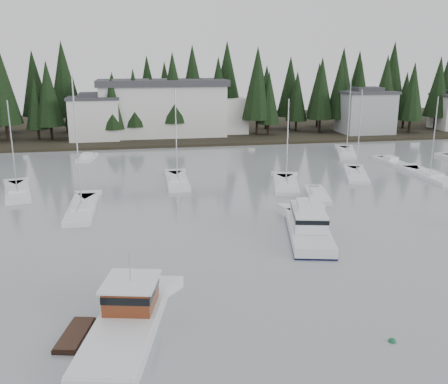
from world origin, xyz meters
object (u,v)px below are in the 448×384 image
object	(u,v)px
lobster_boat_brown	(124,325)
sailboat_3	(82,210)
sailboat_2	(346,154)
sailboat_8	(430,177)
house_east_a	(366,111)
sailboat_1	(177,182)
runabout_3	(87,159)
sailboat_4	(356,176)
sailboat_7	(286,186)
cabin_cruiser_center	(308,228)
runabout_4	(390,162)
runabout_1	(318,196)
harbor_inn	(173,108)
house_west	(95,117)
sailboat_5	(17,193)

from	to	relation	value
lobster_boat_brown	sailboat_3	world-z (taller)	sailboat_3
sailboat_2	sailboat_8	world-z (taller)	sailboat_2
house_east_a	sailboat_1	world-z (taller)	sailboat_1
runabout_3	sailboat_1	bearing A→B (deg)	-135.38
house_east_a	runabout_3	world-z (taller)	house_east_a
sailboat_4	sailboat_7	world-z (taller)	sailboat_4
runabout_3	sailboat_3	bearing A→B (deg)	-167.58
sailboat_4	sailboat_7	xyz separation A→B (m)	(-10.89, -3.37, -0.01)
lobster_boat_brown	cabin_cruiser_center	distance (m)	21.21
sailboat_8	sailboat_7	bearing A→B (deg)	93.83
sailboat_4	cabin_cruiser_center	bearing A→B (deg)	165.47
sailboat_4	sailboat_8	size ratio (longest dim) A/B	1.08
lobster_boat_brown	sailboat_2	distance (m)	61.44
house_east_a	sailboat_2	world-z (taller)	sailboat_2
sailboat_8	runabout_4	xyz separation A→B (m)	(-0.50, 9.66, 0.08)
lobster_boat_brown	runabout_1	bearing A→B (deg)	-26.68
house_east_a	sailboat_4	world-z (taller)	sailboat_4
harbor_inn	sailboat_1	world-z (taller)	sailboat_1
house_east_a	sailboat_8	world-z (taller)	sailboat_8
sailboat_2	runabout_4	xyz separation A→B (m)	(3.69, -7.80, 0.07)
house_west	sailboat_4	world-z (taller)	sailboat_4
sailboat_2	sailboat_3	xyz separation A→B (m)	(-40.28, -24.78, 0.01)
cabin_cruiser_center	runabout_3	world-z (taller)	cabin_cruiser_center
sailboat_7	sailboat_5	bearing A→B (deg)	100.52
sailboat_5	sailboat_7	distance (m)	32.26
sailboat_7	runabout_3	xyz separation A→B (m)	(-25.75, 21.78, 0.08)
runabout_4	sailboat_7	bearing A→B (deg)	114.90
runabout_4	sailboat_5	bearing A→B (deg)	95.50
lobster_boat_brown	sailboat_1	world-z (taller)	sailboat_1
cabin_cruiser_center	harbor_inn	bearing A→B (deg)	19.95
sailboat_5	runabout_1	world-z (taller)	sailboat_5
cabin_cruiser_center	runabout_1	world-z (taller)	cabin_cruiser_center
sailboat_2	runabout_3	size ratio (longest dim) A/B	2.29
runabout_4	house_west	bearing A→B (deg)	54.40
cabin_cruiser_center	sailboat_1	xyz separation A→B (m)	(-9.79, 21.75, -0.65)
sailboat_2	sailboat_5	xyz separation A→B (m)	(-48.40, -16.30, -0.01)
lobster_boat_brown	sailboat_1	distance (m)	36.12
sailboat_3	sailboat_5	world-z (taller)	sailboat_3
lobster_boat_brown	runabout_1	size ratio (longest dim) A/B	1.50
sailboat_7	runabout_1	world-z (taller)	sailboat_7
house_west	harbor_inn	distance (m)	15.45
harbor_inn	sailboat_7	xyz separation A→B (m)	(10.36, -42.37, -5.72)
sailboat_3	runabout_3	world-z (taller)	sailboat_3
sailboat_1	lobster_boat_brown	bearing A→B (deg)	171.28
lobster_boat_brown	sailboat_7	xyz separation A→B (m)	(19.46, 31.32, -0.53)
house_west	harbor_inn	xyz separation A→B (m)	(15.04, 3.34, 1.12)
sailboat_8	runabout_1	bearing A→B (deg)	110.78
lobster_boat_brown	cabin_cruiser_center	xyz separation A→B (m)	(16.10, 13.81, 0.14)
sailboat_4	runabout_4	world-z (taller)	sailboat_4
harbor_inn	sailboat_3	world-z (taller)	sailboat_3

